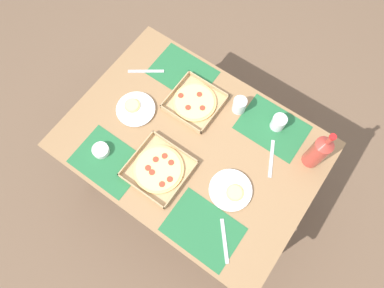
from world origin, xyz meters
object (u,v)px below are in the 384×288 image
object	(u,v)px
pizza_box_corner_right	(159,169)
plate_near_left	(135,109)
plate_far_right	(231,190)
condiment_bowl	(101,150)
soda_bottle	(319,151)
cup_clear_right	(239,105)
cup_clear_left	(278,123)
pizza_box_center	(195,102)

from	to	relation	value
pizza_box_corner_right	plate_near_left	distance (m)	0.38
plate_far_right	condiment_bowl	xyz separation A→B (m)	(-0.68, -0.22, 0.01)
plate_far_right	soda_bottle	bearing A→B (deg)	56.67
cup_clear_right	plate_far_right	bearing A→B (deg)	-62.25
cup_clear_right	cup_clear_left	distance (m)	0.23
plate_far_right	soda_bottle	size ratio (longest dim) A/B	0.68
pizza_box_center	condiment_bowl	bearing A→B (deg)	-114.42
cup_clear_right	cup_clear_left	world-z (taller)	cup_clear_right
soda_bottle	cup_clear_left	size ratio (longest dim) A/B	3.64
pizza_box_corner_right	plate_far_right	distance (m)	0.39
plate_near_left	condiment_bowl	size ratio (longest dim) A/B	2.47
pizza_box_center	cup_clear_left	bearing A→B (deg)	18.02
plate_near_left	cup_clear_right	size ratio (longest dim) A/B	2.31
cup_clear_right	condiment_bowl	size ratio (longest dim) A/B	1.07
pizza_box_center	plate_far_right	world-z (taller)	pizza_box_center
cup_clear_right	condiment_bowl	xyz separation A→B (m)	(-0.46, -0.63, -0.03)
plate_near_left	cup_clear_left	world-z (taller)	cup_clear_left
soda_bottle	condiment_bowl	size ratio (longest dim) A/B	3.67
pizza_box_center	cup_clear_left	size ratio (longest dim) A/B	3.12
condiment_bowl	cup_clear_right	bearing A→B (deg)	54.17
pizza_box_corner_right	plate_far_right	xyz separation A→B (m)	(0.37, 0.12, -0.00)
pizza_box_corner_right	plate_far_right	bearing A→B (deg)	18.57
condiment_bowl	cup_clear_left	bearing A→B (deg)	44.32
pizza_box_center	condiment_bowl	size ratio (longest dim) A/B	3.14
pizza_box_center	cup_clear_right	bearing A→B (deg)	26.76
pizza_box_corner_right	cup_clear_right	world-z (taller)	cup_clear_right
pizza_box_corner_right	cup_clear_left	world-z (taller)	cup_clear_left
pizza_box_center	pizza_box_corner_right	xyz separation A→B (m)	(0.07, -0.43, -0.00)
pizza_box_corner_right	soda_bottle	distance (m)	0.80
condiment_bowl	pizza_box_center	bearing A→B (deg)	65.58
plate_far_right	soda_bottle	distance (m)	0.47
plate_far_right	plate_near_left	bearing A→B (deg)	173.31
soda_bottle	cup_clear_left	bearing A→B (deg)	164.22
cup_clear_right	cup_clear_left	bearing A→B (deg)	8.60
plate_near_left	cup_clear_right	distance (m)	0.57
plate_near_left	plate_far_right	bearing A→B (deg)	-6.69
soda_bottle	pizza_box_center	bearing A→B (deg)	-173.65
condiment_bowl	soda_bottle	bearing A→B (deg)	32.90
pizza_box_center	plate_near_left	world-z (taller)	pizza_box_center
pizza_box_center	cup_clear_left	xyz separation A→B (m)	(0.45, 0.15, 0.03)
plate_near_left	soda_bottle	distance (m)	0.99
plate_near_left	cup_clear_right	world-z (taller)	cup_clear_right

